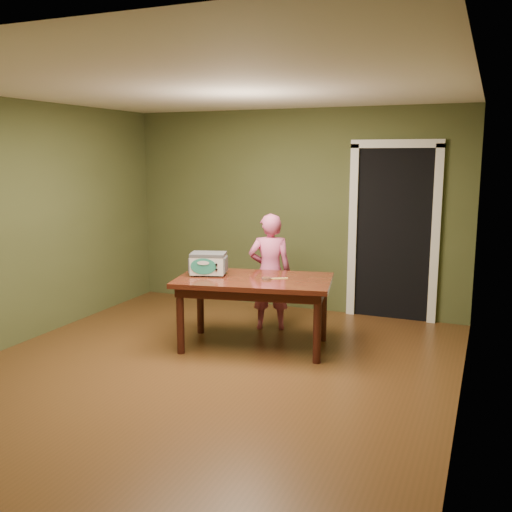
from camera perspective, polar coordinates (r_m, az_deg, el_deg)
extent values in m
plane|color=#523017|center=(5.53, -4.95, -11.38)|extent=(5.00, 5.00, 0.00)
cube|color=#474F2A|center=(7.49, 3.78, 4.56)|extent=(4.50, 0.02, 2.60)
cube|color=#474F2A|center=(6.55, -22.91, 2.98)|extent=(0.02, 5.00, 2.60)
cube|color=#474F2A|center=(4.61, 20.42, 0.45)|extent=(0.02, 5.00, 2.60)
cube|color=white|center=(5.18, -5.40, 16.46)|extent=(4.50, 5.00, 0.02)
cube|color=black|center=(7.50, 13.95, 2.37)|extent=(0.90, 0.60, 2.10)
cube|color=black|center=(7.19, 13.57, 2.06)|extent=(0.90, 0.02, 2.10)
cube|color=white|center=(7.27, 9.66, 2.28)|extent=(0.10, 0.06, 2.20)
cube|color=white|center=(7.12, 17.52, 1.79)|extent=(0.10, 0.06, 2.20)
cube|color=white|center=(7.11, 13.92, 10.85)|extent=(1.10, 0.06, 0.10)
cube|color=#3D130E|center=(5.97, -0.19, -2.45)|extent=(1.74, 1.19, 0.05)
cube|color=black|center=(5.98, -0.19, -3.15)|extent=(1.60, 1.05, 0.10)
cylinder|color=black|center=(5.92, -7.58, -6.41)|extent=(0.08, 0.08, 0.70)
cylinder|color=black|center=(6.56, -5.59, -4.72)|extent=(0.08, 0.08, 0.70)
cylinder|color=black|center=(5.63, 6.13, -7.23)|extent=(0.08, 0.08, 0.70)
cylinder|color=black|center=(6.30, 6.74, -5.36)|extent=(0.08, 0.08, 0.70)
cylinder|color=#4C4F54|center=(6.07, -6.31, -1.97)|extent=(0.02, 0.02, 0.02)
cylinder|color=#4C4F54|center=(6.26, -5.96, -1.60)|extent=(0.02, 0.02, 0.02)
cylinder|color=#4C4F54|center=(6.02, -3.53, -2.04)|extent=(0.02, 0.02, 0.02)
cylinder|color=#4C4F54|center=(6.21, -3.26, -1.66)|extent=(0.02, 0.02, 0.02)
cube|color=silver|center=(6.12, -4.78, -0.81)|extent=(0.42, 0.35, 0.20)
cube|color=#4C4F54|center=(6.10, -4.80, 0.18)|extent=(0.43, 0.36, 0.03)
cube|color=#4C4F54|center=(6.15, -6.50, -0.78)|extent=(0.08, 0.23, 0.16)
cube|color=#4C4F54|center=(6.09, -3.04, -0.85)|extent=(0.08, 0.23, 0.16)
ellipsoid|color=#288D73|center=(6.00, -5.29, -1.05)|extent=(0.26, 0.09, 0.17)
cylinder|color=black|center=(5.97, -3.99, -0.86)|extent=(0.03, 0.02, 0.02)
cylinder|color=black|center=(5.98, -3.98, -1.35)|extent=(0.02, 0.02, 0.02)
cylinder|color=silver|center=(5.89, 1.07, -2.27)|extent=(0.10, 0.10, 0.02)
cylinder|color=#4C2C19|center=(5.89, 1.07, -2.20)|extent=(0.09, 0.09, 0.01)
cube|color=#FAD76C|center=(5.93, 2.34, -2.25)|extent=(0.17, 0.12, 0.01)
imported|color=#D75888|center=(6.62, 1.40, -1.59)|extent=(0.58, 0.49, 1.36)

